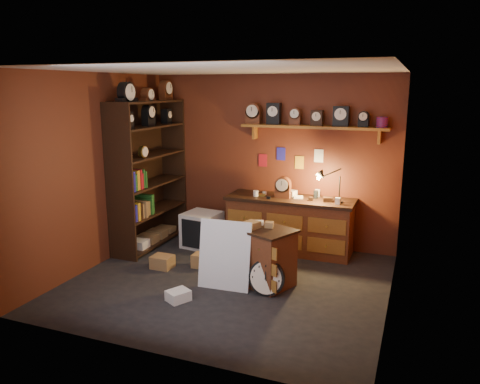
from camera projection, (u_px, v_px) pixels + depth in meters
name	position (u px, v px, depth m)	size (l,w,h in m)	color
floor	(228.00, 282.00, 6.12)	(4.00, 4.00, 0.00)	black
room_shell	(234.00, 151.00, 5.83)	(4.02, 3.62, 2.71)	maroon
shelving_unit	(147.00, 168.00, 7.37)	(0.47, 1.60, 2.58)	black
workbench	(290.00, 221.00, 7.21)	(1.95, 0.66, 1.36)	brown
low_cabinet	(266.00, 255.00, 5.97)	(0.82, 0.77, 0.84)	brown
big_round_clock	(267.00, 278.00, 5.71)	(0.45, 0.16, 0.45)	black
white_panel	(225.00, 287.00, 5.97)	(0.67, 0.03, 0.90)	silver
mini_fridge	(202.00, 230.00, 7.46)	(0.59, 0.61, 0.55)	silver
floor_box_a	(162.00, 262.00, 6.60)	(0.29, 0.24, 0.18)	olive
floor_box_b	(178.00, 296.00, 5.59)	(0.21, 0.25, 0.13)	white
floor_box_c	(202.00, 260.00, 6.63)	(0.25, 0.21, 0.19)	olive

